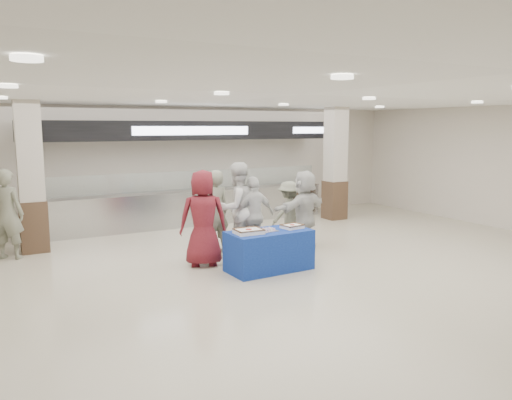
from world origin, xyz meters
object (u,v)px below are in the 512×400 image
sheet_cake_right (292,226)px  chef_short (254,215)px  soldier_a (215,212)px  display_table (269,251)px  sheet_cake_left (249,231)px  civilian_maroon (203,218)px  chef_tall (237,208)px  soldier_bg (7,214)px  civilian_white (304,209)px  soldier_b (289,213)px  cupcake_tray (267,230)px

sheet_cake_right → chef_short: (-0.18, 1.20, 0.03)m
soldier_a → display_table: bearing=99.9°
sheet_cake_left → civilian_maroon: (-0.49, 0.93, 0.13)m
civilian_maroon → sheet_cake_right: bearing=166.0°
sheet_cake_right → display_table: bearing=179.8°
chef_tall → soldier_bg: chef_tall is taller
display_table → chef_short: bearing=72.4°
civilian_white → civilian_maroon: bearing=-12.8°
soldier_a → soldier_bg: size_ratio=0.96×
display_table → sheet_cake_left: sheet_cake_left is taller
display_table → soldier_a: (-0.36, 1.65, 0.51)m
display_table → sheet_cake_right: (0.50, -0.00, 0.42)m
civilian_maroon → chef_tall: 1.12m
chef_tall → soldier_b: size_ratio=1.34×
cupcake_tray → soldier_bg: (-4.15, 3.26, 0.14)m
display_table → chef_short: chef_short is taller
chef_tall → civilian_maroon: bearing=18.2°
chef_short → soldier_b: 1.20m
civilian_maroon → soldier_b: (2.39, 0.71, -0.21)m
chef_tall → chef_short: (0.28, -0.23, -0.14)m
chef_tall → soldier_b: 1.44m
civilian_maroon → civilian_white: size_ratio=1.08×
sheet_cake_right → cupcake_tray: bearing=-178.1°
cupcake_tray → soldier_b: 2.21m
cupcake_tray → soldier_a: bearing=100.6°
civilian_maroon → civilian_white: bearing=-156.8°
chef_tall → display_table: bearing=78.1°
soldier_a → civilian_white: bearing=162.4°
sheet_cake_right → soldier_a: soldier_a is taller
soldier_bg → civilian_maroon: bearing=177.6°
chef_tall → soldier_a: bearing=-39.0°
sheet_cake_left → sheet_cake_right: size_ratio=1.18×
display_table → soldier_b: (1.45, 1.61, 0.34)m
civilian_maroon → soldier_a: (0.58, 0.75, -0.05)m
civilian_maroon → soldier_a: 0.95m
sheet_cake_right → cupcake_tray: sheet_cake_right is taller
display_table → sheet_cake_left: size_ratio=3.10×
chef_short → soldier_bg: size_ratio=0.89×
soldier_bg → cupcake_tray: bearing=175.2°
chef_short → soldier_b: (1.12, 0.41, -0.10)m
civilian_maroon → cupcake_tray: bearing=152.0°
soldier_b → display_table: bearing=37.5°
display_table → soldier_bg: size_ratio=0.84×
display_table → soldier_bg: 5.34m
sheet_cake_left → display_table: bearing=5.2°
sheet_cake_left → soldier_b: size_ratio=0.35×
civilian_white → soldier_a: bearing=-33.4°
civilian_maroon → chef_tall: chef_tall is taller
chef_short → display_table: bearing=69.9°
display_table → soldier_bg: (-4.20, 3.24, 0.54)m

